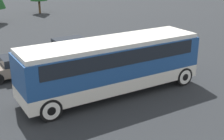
{
  "coord_description": "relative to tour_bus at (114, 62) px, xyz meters",
  "views": [
    {
      "loc": [
        -8.12,
        -13.48,
        7.1
      ],
      "look_at": [
        0.0,
        0.0,
        1.35
      ],
      "focal_mm": 50.0,
      "sensor_mm": 36.0,
      "label": 1
    }
  ],
  "objects": [
    {
      "name": "parked_car_near",
      "position": [
        -3.4,
        5.27,
        -1.13
      ],
      "size": [
        4.69,
        1.9,
        1.33
      ],
      "color": "#7A6B5B",
      "rests_on": "ground_plane"
    },
    {
      "name": "tour_bus",
      "position": [
        0.0,
        0.0,
        0.0
      ],
      "size": [
        10.05,
        2.7,
        3.0
      ],
      "color": "silver",
      "rests_on": "ground_plane"
    },
    {
      "name": "parked_car_mid",
      "position": [
        0.82,
        7.49,
        -1.13
      ],
      "size": [
        4.4,
        1.83,
        1.36
      ],
      "color": "black",
      "rests_on": "ground_plane"
    },
    {
      "name": "ground_plane",
      "position": [
        -0.1,
        0.0,
        -1.82
      ],
      "size": [
        120.0,
        120.0,
        0.0
      ],
      "primitive_type": "plane",
      "color": "#26282B"
    }
  ]
}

